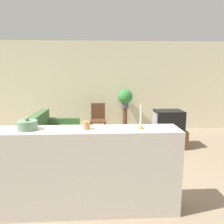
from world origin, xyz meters
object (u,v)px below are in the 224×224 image
decorative_bowl (27,125)px  television (168,120)px  couch (52,139)px  potted_plant (125,97)px  wooden_chair (98,118)px

decorative_bowl → television: bearing=43.6°
couch → potted_plant: potted_plant is taller
potted_plant → decorative_bowl: (-1.61, -3.81, 0.11)m
wooden_chair → potted_plant: 1.03m
couch → decorative_bowl: 2.39m
television → potted_plant: (-0.87, 1.44, 0.38)m
wooden_chair → television: bearing=-32.5°
television → potted_plant: bearing=121.2°
couch → television: bearing=3.1°
couch → potted_plant: (1.85, 1.59, 0.76)m
couch → wooden_chair: (1.04, 1.22, 0.23)m
couch → wooden_chair: size_ratio=2.08×
couch → television: 2.75m
wooden_chair → decorative_bowl: size_ratio=3.82×
wooden_chair → couch: bearing=-130.6°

